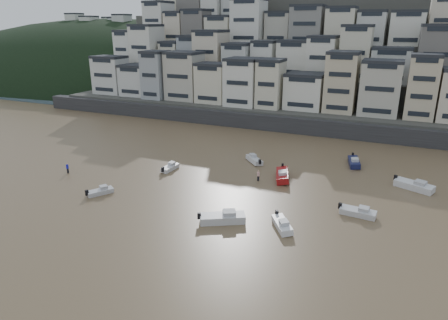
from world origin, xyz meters
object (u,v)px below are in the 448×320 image
at_px(boat_j, 100,191).
at_px(person_blue, 67,168).
at_px(boat_d, 358,211).
at_px(boat_e, 283,174).
at_px(boat_b, 282,223).
at_px(boat_f, 170,167).
at_px(boat_h, 254,159).
at_px(boat_a, 223,216).
at_px(boat_g, 414,184).
at_px(person_pink, 258,176).
at_px(boat_i, 354,161).

xyz_separation_m(boat_j, person_blue, (-10.74, 4.73, 0.32)).
bearing_deg(boat_d, boat_e, 151.38).
bearing_deg(boat_b, boat_f, -150.67).
distance_m(boat_h, boat_e, 9.04).
bearing_deg(boat_d, boat_a, -144.59).
height_order(boat_f, boat_g, boat_g).
relative_size(boat_b, person_pink, 2.80).
height_order(boat_f, boat_b, boat_b).
height_order(boat_h, boat_i, boat_i).
height_order(boat_f, boat_d, boat_d).
distance_m(boat_b, person_pink, 15.45).
relative_size(boat_a, boat_i, 1.08).
relative_size(boat_a, boat_g, 1.01).
relative_size(boat_i, boat_e, 0.90).
xyz_separation_m(boat_h, person_pink, (3.56, -8.10, 0.20)).
relative_size(boat_f, person_pink, 2.46).
height_order(boat_b, person_blue, person_blue).
height_order(boat_j, boat_a, boat_a).
height_order(boat_a, boat_i, boat_a).
bearing_deg(boat_a, boat_f, 110.02).
xyz_separation_m(boat_d, person_blue, (-45.68, -3.16, 0.20)).
bearing_deg(boat_j, person_blue, 96.53).
height_order(boat_h, boat_f, boat_h).
xyz_separation_m(boat_j, boat_e, (22.53, 16.37, 0.31)).
height_order(boat_e, person_blue, person_blue).
relative_size(boat_e, person_blue, 3.62).
bearing_deg(person_blue, boat_b, -6.00).
height_order(boat_h, person_blue, person_blue).
height_order(boat_a, boat_f, boat_a).
bearing_deg(boat_g, boat_f, -145.54).
relative_size(boat_d, person_blue, 2.82).
distance_m(boat_d, boat_g, 14.08).
height_order(boat_a, person_blue, person_blue).
distance_m(boat_j, boat_h, 27.24).
xyz_separation_m(boat_d, boat_e, (-12.41, 8.47, 0.19)).
distance_m(boat_e, person_pink, 3.96).
distance_m(boat_f, person_pink, 15.32).
bearing_deg(person_pink, boat_i, 46.90).
height_order(boat_i, boat_e, boat_e).
bearing_deg(boat_h, person_blue, 79.90).
bearing_deg(boat_b, boat_a, -110.93).
bearing_deg(boat_d, boat_j, -161.55).
distance_m(boat_j, person_blue, 11.74).
relative_size(boat_i, person_pink, 3.27).
height_order(boat_h, boat_b, boat_h).
relative_size(boat_j, boat_d, 0.82).
xyz_separation_m(boat_h, boat_e, (6.85, -5.90, 0.19)).
relative_size(boat_d, boat_i, 0.86).
bearing_deg(boat_j, boat_a, -61.90).
bearing_deg(person_blue, boat_d, 3.96).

